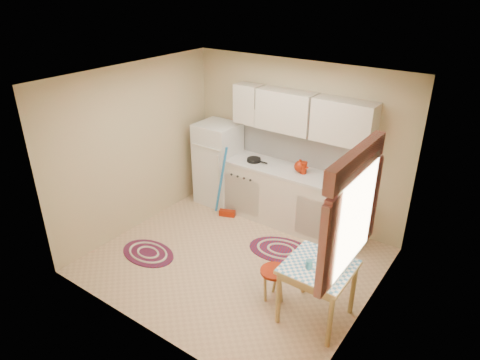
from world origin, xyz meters
name	(u,v)px	position (x,y,z in m)	size (l,w,h in m)	color
room_shell	(256,150)	(0.16, 0.24, 1.60)	(3.64, 3.60, 2.52)	tan
fridge	(218,164)	(-1.26, 1.25, 0.70)	(0.65, 0.60, 1.40)	silver
broom	(227,183)	(-0.82, 0.90, 0.60)	(0.28, 0.12, 1.20)	#1C6CB4
base_cabinets	(285,197)	(0.02, 1.30, 0.44)	(2.25, 0.60, 0.88)	beige
countertop	(286,170)	(0.02, 1.30, 0.90)	(2.27, 0.62, 0.04)	beige
frying_pan	(254,160)	(-0.54, 1.25, 0.94)	(0.22, 0.22, 0.05)	black
red_kettle	(300,166)	(0.25, 1.30, 1.02)	(0.19, 0.17, 0.19)	maroon
red_canister	(303,168)	(0.31, 1.30, 1.00)	(0.10, 0.10, 0.16)	maroon
table	(316,292)	(1.38, -0.35, 0.36)	(0.72, 0.72, 0.72)	tan
stool	(274,284)	(0.83, -0.35, 0.21)	(0.34, 0.34, 0.42)	maroon
coffee_pot	(343,255)	(1.59, -0.23, 0.88)	(0.16, 0.13, 0.31)	teal
mug	(309,264)	(1.31, -0.45, 0.77)	(0.08, 0.08, 0.10)	teal
rug_center	(281,250)	(0.40, 0.57, 0.01)	(0.93, 0.62, 0.02)	maroon
rug_left	(148,253)	(-1.10, -0.59, 0.01)	(0.85, 0.56, 0.02)	maroon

